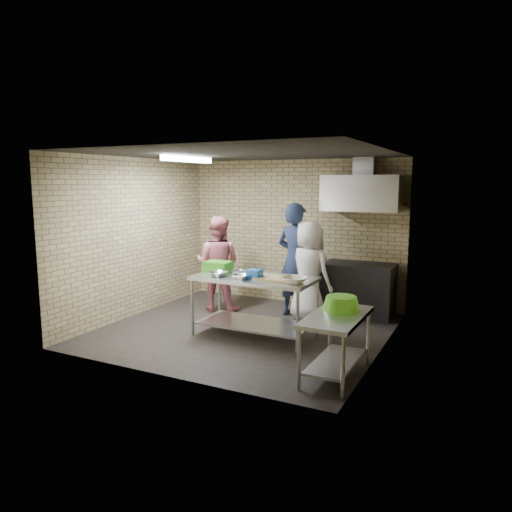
{
  "coord_description": "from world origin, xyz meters",
  "views": [
    {
      "loc": [
        3.37,
        -6.36,
        2.29
      ],
      "look_at": [
        0.1,
        0.2,
        1.15
      ],
      "focal_mm": 33.57,
      "sensor_mm": 36.0,
      "label": 1
    }
  ],
  "objects_px": {
    "green_basin": "(341,303)",
    "bottle_red": "(368,197)",
    "man_navy": "(295,260)",
    "prep_table": "(254,306)",
    "woman_white": "(309,271)",
    "stove": "(358,289)",
    "blue_tub": "(254,274)",
    "side_counter": "(336,346)",
    "bottle_green": "(391,198)",
    "woman_pink": "(218,264)",
    "green_crate": "(218,267)"
  },
  "relations": [
    {
      "from": "prep_table",
      "to": "woman_white",
      "type": "distance_m",
      "value": 1.26
    },
    {
      "from": "stove",
      "to": "bottle_red",
      "type": "xyz_separation_m",
      "value": [
        0.05,
        0.24,
        1.58
      ]
    },
    {
      "from": "prep_table",
      "to": "bottle_green",
      "type": "bearing_deg",
      "value": 52.76
    },
    {
      "from": "green_basin",
      "to": "woman_white",
      "type": "xyz_separation_m",
      "value": [
        -1.08,
        1.81,
        -0.01
      ]
    },
    {
      "from": "blue_tub",
      "to": "stove",
      "type": "bearing_deg",
      "value": 61.06
    },
    {
      "from": "side_counter",
      "to": "woman_pink",
      "type": "xyz_separation_m",
      "value": [
        -2.79,
        1.95,
        0.47
      ]
    },
    {
      "from": "green_crate",
      "to": "green_basin",
      "type": "distance_m",
      "value": 2.38
    },
    {
      "from": "bottle_green",
      "to": "woman_pink",
      "type": "height_order",
      "value": "bottle_green"
    },
    {
      "from": "green_crate",
      "to": "woman_white",
      "type": "relative_size",
      "value": 0.24
    },
    {
      "from": "stove",
      "to": "man_navy",
      "type": "bearing_deg",
      "value": -148.88
    },
    {
      "from": "side_counter",
      "to": "woman_pink",
      "type": "height_order",
      "value": "woman_pink"
    },
    {
      "from": "green_crate",
      "to": "bottle_green",
      "type": "relative_size",
      "value": 2.66
    },
    {
      "from": "prep_table",
      "to": "side_counter",
      "type": "distance_m",
      "value": 1.82
    },
    {
      "from": "bottle_green",
      "to": "stove",
      "type": "bearing_deg",
      "value": -151.93
    },
    {
      "from": "woman_white",
      "to": "woman_pink",
      "type": "bearing_deg",
      "value": 23.82
    },
    {
      "from": "bottle_red",
      "to": "man_navy",
      "type": "distance_m",
      "value": 1.66
    },
    {
      "from": "prep_table",
      "to": "stove",
      "type": "xyz_separation_m",
      "value": [
        1.1,
        1.8,
        0.0
      ]
    },
    {
      "from": "stove",
      "to": "blue_tub",
      "type": "relative_size",
      "value": 6.02
    },
    {
      "from": "prep_table",
      "to": "woman_pink",
      "type": "bearing_deg",
      "value": 141.06
    },
    {
      "from": "prep_table",
      "to": "green_basin",
      "type": "relative_size",
      "value": 3.9
    },
    {
      "from": "man_navy",
      "to": "woman_white",
      "type": "distance_m",
      "value": 0.36
    },
    {
      "from": "man_navy",
      "to": "bottle_green",
      "type": "bearing_deg",
      "value": -133.92
    },
    {
      "from": "man_navy",
      "to": "side_counter",
      "type": "bearing_deg",
      "value": 138.57
    },
    {
      "from": "stove",
      "to": "man_navy",
      "type": "height_order",
      "value": "man_navy"
    },
    {
      "from": "woman_pink",
      "to": "blue_tub",
      "type": "bearing_deg",
      "value": 129.17
    },
    {
      "from": "green_crate",
      "to": "woman_pink",
      "type": "height_order",
      "value": "woman_pink"
    },
    {
      "from": "prep_table",
      "to": "woman_pink",
      "type": "height_order",
      "value": "woman_pink"
    },
    {
      "from": "bottle_red",
      "to": "woman_white",
      "type": "distance_m",
      "value": 1.67
    },
    {
      "from": "prep_table",
      "to": "green_crate",
      "type": "xyz_separation_m",
      "value": [
        -0.7,
        0.12,
        0.53
      ]
    },
    {
      "from": "bottle_green",
      "to": "blue_tub",
      "type": "bearing_deg",
      "value": -125.04
    },
    {
      "from": "prep_table",
      "to": "bottle_red",
      "type": "distance_m",
      "value": 2.83
    },
    {
      "from": "prep_table",
      "to": "bottle_green",
      "type": "height_order",
      "value": "bottle_green"
    },
    {
      "from": "green_crate",
      "to": "bottle_red",
      "type": "xyz_separation_m",
      "value": [
        1.85,
        1.92,
        1.05
      ]
    },
    {
      "from": "green_crate",
      "to": "green_basin",
      "type": "height_order",
      "value": "green_crate"
    },
    {
      "from": "prep_table",
      "to": "green_crate",
      "type": "height_order",
      "value": "green_crate"
    },
    {
      "from": "man_navy",
      "to": "stove",
      "type": "bearing_deg",
      "value": -132.96
    },
    {
      "from": "blue_tub",
      "to": "bottle_green",
      "type": "height_order",
      "value": "bottle_green"
    },
    {
      "from": "prep_table",
      "to": "blue_tub",
      "type": "xyz_separation_m",
      "value": [
        0.05,
        -0.1,
        0.51
      ]
    },
    {
      "from": "man_navy",
      "to": "prep_table",
      "type": "bearing_deg",
      "value": 98.72
    },
    {
      "from": "green_basin",
      "to": "bottle_red",
      "type": "height_order",
      "value": "bottle_red"
    },
    {
      "from": "blue_tub",
      "to": "man_navy",
      "type": "bearing_deg",
      "value": 85.46
    },
    {
      "from": "green_basin",
      "to": "prep_table",
      "type": "bearing_deg",
      "value": 155.47
    },
    {
      "from": "green_crate",
      "to": "man_navy",
      "type": "bearing_deg",
      "value": 52.38
    },
    {
      "from": "blue_tub",
      "to": "woman_white",
      "type": "xyz_separation_m",
      "value": [
        0.41,
        1.21,
        -0.13
      ]
    },
    {
      "from": "bottle_green",
      "to": "woman_white",
      "type": "distance_m",
      "value": 1.87
    },
    {
      "from": "prep_table",
      "to": "green_crate",
      "type": "bearing_deg",
      "value": 170.27
    },
    {
      "from": "green_basin",
      "to": "woman_pink",
      "type": "xyz_separation_m",
      "value": [
        -2.77,
        1.7,
        0.01
      ]
    },
    {
      "from": "bottle_red",
      "to": "bottle_green",
      "type": "height_order",
      "value": "bottle_red"
    },
    {
      "from": "green_crate",
      "to": "woman_pink",
      "type": "relative_size",
      "value": 0.24
    },
    {
      "from": "green_crate",
      "to": "blue_tub",
      "type": "distance_m",
      "value": 0.78
    }
  ]
}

